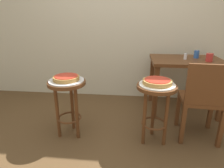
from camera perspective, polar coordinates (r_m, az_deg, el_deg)
ground_plane at (r=1.88m, az=-0.46°, el=-22.49°), size 6.00×6.00×0.00m
stool_foreground at (r=1.98m, az=12.72°, el=-4.66°), size 0.39×0.39×0.63m
serving_plate_foreground at (r=1.92m, az=13.08°, el=-0.15°), size 0.35×0.35×0.01m
pizza_foreground at (r=1.91m, az=13.14°, el=0.65°), size 0.28×0.28×0.05m
stool_middle at (r=2.09m, az=-12.88°, el=-3.30°), size 0.39×0.39×0.63m
serving_plate_middle at (r=2.03m, az=-13.23°, el=0.99°), size 0.36×0.36×0.01m
pizza_middle at (r=2.03m, az=-13.29°, el=1.75°), size 0.27×0.27×0.05m
dining_table at (r=2.74m, az=20.79°, el=4.24°), size 0.90×0.64×0.73m
cup_near_edge at (r=2.67m, az=26.68°, el=6.99°), size 0.08×0.08×0.10m
cup_far_edge at (r=2.82m, az=23.54°, el=8.00°), size 0.07×0.07×0.10m
condiment_shaker at (r=2.69m, az=20.74°, el=7.60°), size 0.04×0.04×0.08m
wooden_chair at (r=2.16m, az=25.06°, el=-3.95°), size 0.43×0.43×0.85m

